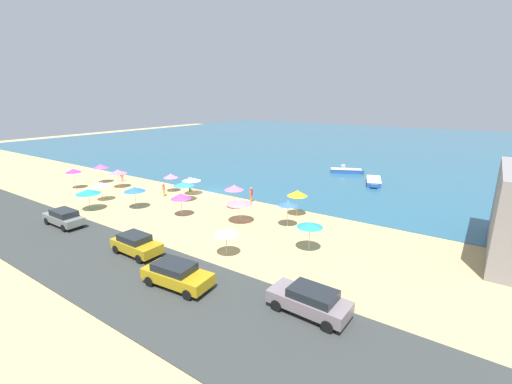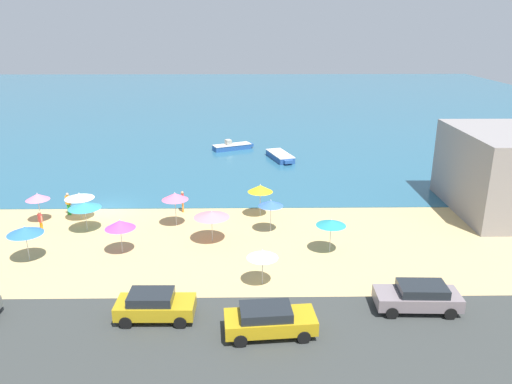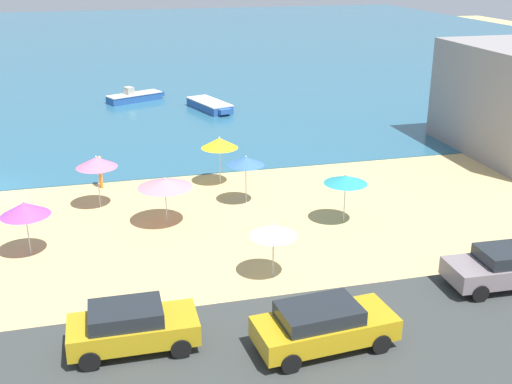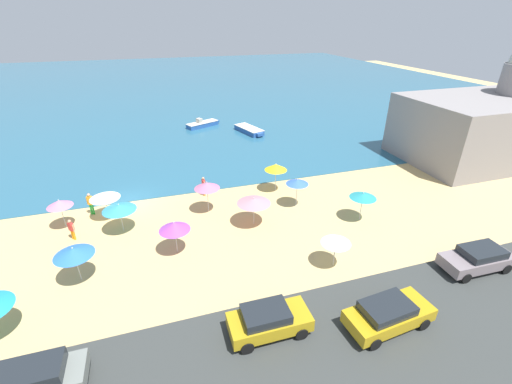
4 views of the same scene
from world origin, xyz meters
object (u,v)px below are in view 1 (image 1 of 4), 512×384
(beach_umbrella_1, at_px, (134,189))
(beach_umbrella_11, at_px, (226,231))
(beach_umbrella_12, at_px, (234,188))
(skiff_nearshore, at_px, (374,181))
(beach_umbrella_3, at_px, (118,172))
(beach_umbrella_15, at_px, (171,176))
(bather_1, at_px, (189,183))
(beach_umbrella_4, at_px, (288,203))
(parked_car_3, at_px, (64,217))
(parked_car_1, at_px, (310,300))
(beach_umbrella_6, at_px, (240,202))
(beach_umbrella_7, at_px, (184,184))
(beach_umbrella_9, at_px, (297,193))
(beach_umbrella_14, at_px, (191,179))
(parked_car_4, at_px, (136,244))
(beach_umbrella_5, at_px, (88,192))
(beach_umbrella_8, at_px, (310,225))
(bather_3, at_px, (251,194))
(bather_2, at_px, (164,189))
(skiff_offshore, at_px, (346,171))
(parked_car_2, at_px, (177,274))
(bather_0, at_px, (122,175))
(beach_umbrella_10, at_px, (101,184))
(beach_umbrella_13, at_px, (101,166))
(beach_umbrella_0, at_px, (181,196))
(beach_umbrella_2, at_px, (73,171))

(beach_umbrella_1, bearing_deg, beach_umbrella_11, -12.48)
(beach_umbrella_12, xyz_separation_m, skiff_nearshore, (8.90, 18.60, -1.90))
(beach_umbrella_3, height_order, beach_umbrella_11, beach_umbrella_3)
(beach_umbrella_15, distance_m, bather_1, 2.41)
(beach_umbrella_4, relative_size, parked_car_3, 0.55)
(beach_umbrella_1, relative_size, parked_car_1, 0.53)
(beach_umbrella_6, relative_size, beach_umbrella_7, 1.06)
(beach_umbrella_9, distance_m, beach_umbrella_14, 13.81)
(beach_umbrella_9, bearing_deg, parked_car_4, -111.66)
(beach_umbrella_7, height_order, parked_car_3, beach_umbrella_7)
(beach_umbrella_12, distance_m, parked_car_3, 15.79)
(beach_umbrella_5, xyz_separation_m, beach_umbrella_8, (22.76, 3.95, 0.10))
(beach_umbrella_12, relative_size, bather_3, 1.51)
(beach_umbrella_11, distance_m, bather_2, 17.72)
(beach_umbrella_7, bearing_deg, beach_umbrella_8, -12.53)
(beach_umbrella_3, distance_m, bather_1, 9.61)
(beach_umbrella_4, xyz_separation_m, parked_car_1, (7.27, -10.59, -1.33))
(bather_3, bearing_deg, skiff_offshore, 80.77)
(beach_umbrella_9, relative_size, parked_car_2, 0.58)
(beach_umbrella_14, relative_size, bather_1, 1.22)
(beach_umbrella_14, bearing_deg, bather_0, -176.92)
(beach_umbrella_6, bearing_deg, bather_1, 156.00)
(bather_0, bearing_deg, beach_umbrella_11, -20.16)
(beach_umbrella_5, distance_m, parked_car_1, 26.48)
(parked_car_2, relative_size, skiff_offshore, 0.92)
(beach_umbrella_6, height_order, beach_umbrella_8, beach_umbrella_8)
(skiff_offshore, bearing_deg, beach_umbrella_6, -91.26)
(beach_umbrella_15, bearing_deg, bather_1, 39.31)
(beach_umbrella_4, relative_size, beach_umbrella_9, 0.93)
(beach_umbrella_10, xyz_separation_m, beach_umbrella_13, (-7.53, 4.71, 0.41))
(parked_car_4, bearing_deg, beach_umbrella_3, 148.73)
(beach_umbrella_4, distance_m, bather_1, 16.15)
(beach_umbrella_7, relative_size, skiff_offshore, 0.48)
(beach_umbrella_6, xyz_separation_m, beach_umbrella_14, (-10.38, 4.29, -0.11))
(beach_umbrella_0, relative_size, beach_umbrella_2, 0.89)
(beach_umbrella_6, distance_m, beach_umbrella_11, 6.86)
(beach_umbrella_2, xyz_separation_m, beach_umbrella_7, (15.25, 4.05, -0.38))
(beach_umbrella_11, height_order, parked_car_4, beach_umbrella_11)
(bather_1, height_order, skiff_offshore, bather_1)
(beach_umbrella_8, xyz_separation_m, bather_1, (-19.48, 6.99, -1.05))
(parked_car_2, xyz_separation_m, skiff_nearshore, (2.52, 32.49, -0.45))
(beach_umbrella_8, relative_size, parked_car_2, 0.51)
(beach_umbrella_7, bearing_deg, parked_car_3, -105.37)
(bather_0, bearing_deg, beach_umbrella_7, -6.80)
(beach_umbrella_7, bearing_deg, beach_umbrella_4, -1.58)
(beach_umbrella_2, height_order, beach_umbrella_15, beach_umbrella_2)
(beach_umbrella_4, distance_m, beach_umbrella_6, 4.42)
(beach_umbrella_1, distance_m, skiff_nearshore, 29.92)
(beach_umbrella_10, bearing_deg, beach_umbrella_4, 12.65)
(beach_umbrella_6, height_order, skiff_nearshore, beach_umbrella_6)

